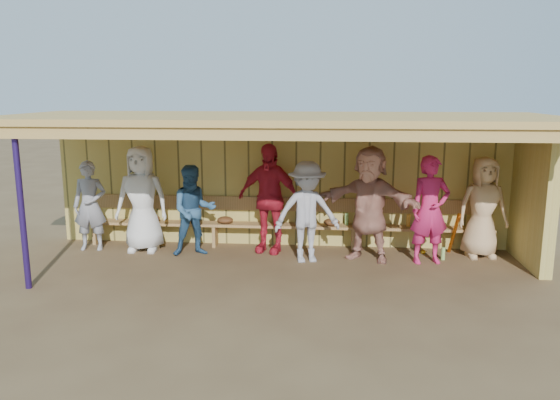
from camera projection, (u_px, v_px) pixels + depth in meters
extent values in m
plane|color=brown|center=(278.00, 265.00, 9.17)|extent=(90.00, 90.00, 0.00)
imported|color=gray|center=(90.00, 206.00, 9.94)|extent=(0.64, 0.46, 1.65)
imported|color=silver|center=(142.00, 199.00, 9.85)|extent=(0.95, 0.63, 1.93)
imported|color=#2D557D|center=(194.00, 211.00, 9.61)|extent=(0.94, 0.83, 1.61)
imported|color=red|center=(269.00, 198.00, 9.78)|extent=(1.25, 0.78, 1.97)
imported|color=#9E9CA5|center=(307.00, 212.00, 9.23)|extent=(1.24, 0.91, 1.73)
imported|color=tan|center=(369.00, 204.00, 9.31)|extent=(1.92, 1.24, 1.98)
imported|color=#C8205B|center=(430.00, 210.00, 9.14)|extent=(0.74, 0.56, 1.83)
imported|color=tan|center=(483.00, 207.00, 9.48)|extent=(0.93, 0.67, 1.78)
cube|color=tan|center=(285.00, 182.00, 10.25)|extent=(8.60, 0.20, 2.40)
cube|color=tan|center=(533.00, 194.00, 9.01)|extent=(0.20, 1.62, 2.40)
cube|color=tan|center=(278.00, 118.00, 8.69)|extent=(8.80, 3.20, 0.10)
cube|color=tan|center=(268.00, 134.00, 7.25)|extent=(8.80, 0.10, 0.18)
cube|color=tan|center=(50.00, 126.00, 9.04)|extent=(0.08, 3.00, 0.16)
cube|color=tan|center=(106.00, 126.00, 8.96)|extent=(0.08, 3.00, 0.16)
cube|color=tan|center=(162.00, 126.00, 8.88)|extent=(0.08, 3.00, 0.16)
cube|color=tan|center=(220.00, 127.00, 8.80)|extent=(0.08, 3.00, 0.16)
cube|color=tan|center=(278.00, 127.00, 8.71)|extent=(0.08, 3.00, 0.16)
cube|color=tan|center=(338.00, 127.00, 8.63)|extent=(0.08, 3.00, 0.16)
cube|color=tan|center=(399.00, 128.00, 8.55)|extent=(0.08, 3.00, 0.16)
cube|color=tan|center=(461.00, 128.00, 8.47)|extent=(0.08, 3.00, 0.16)
cube|color=tan|center=(524.00, 129.00, 8.39)|extent=(0.08, 3.00, 0.16)
cylinder|color=navy|center=(21.00, 209.00, 7.87)|extent=(0.09, 0.09, 2.40)
cube|color=#AF834B|center=(283.00, 225.00, 10.12)|extent=(7.60, 0.32, 0.05)
cube|color=#AF834B|center=(284.00, 204.00, 10.20)|extent=(7.60, 0.04, 0.26)
cube|color=#AF834B|center=(97.00, 233.00, 10.47)|extent=(0.06, 0.29, 0.40)
cube|color=#AF834B|center=(215.00, 236.00, 10.28)|extent=(0.06, 0.29, 0.40)
cube|color=#AF834B|center=(353.00, 239.00, 10.05)|extent=(0.06, 0.29, 0.40)
cube|color=#AF834B|center=(482.00, 242.00, 9.86)|extent=(0.06, 0.29, 0.40)
cylinder|color=orange|center=(454.00, 233.00, 9.67)|extent=(0.13, 0.41, 0.80)
sphere|color=gold|center=(423.00, 252.00, 9.78)|extent=(0.08, 0.08, 0.08)
ellipsoid|color=#593319|center=(152.00, 219.00, 10.27)|extent=(0.30, 0.24, 0.14)
ellipsoid|color=#593319|center=(225.00, 220.00, 10.15)|extent=(0.30, 0.24, 0.14)
ellipsoid|color=#593319|center=(332.00, 222.00, 9.98)|extent=(0.30, 0.24, 0.14)
cylinder|color=#90D369|center=(347.00, 219.00, 10.04)|extent=(0.07, 0.07, 0.22)
cylinder|color=gold|center=(408.00, 220.00, 9.95)|extent=(0.07, 0.07, 0.22)
cylinder|color=#91BF5F|center=(443.00, 254.00, 9.45)|extent=(0.07, 0.07, 0.22)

